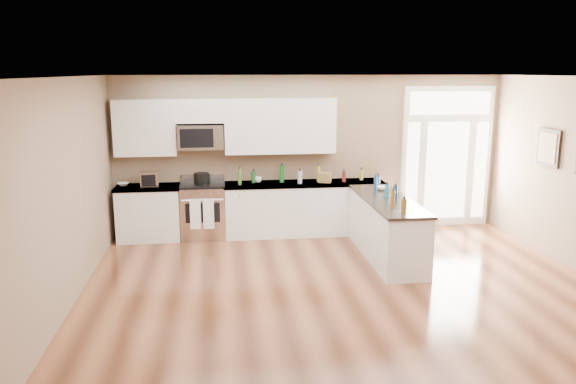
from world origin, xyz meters
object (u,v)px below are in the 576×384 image
at_px(peninsula_cabinet, 387,230).
at_px(toaster_oven, 149,179).
at_px(stockpot, 202,178).
at_px(kitchen_range, 203,211).

height_order(peninsula_cabinet, toaster_oven, toaster_oven).
bearing_deg(peninsula_cabinet, stockpot, 152.83).
xyz_separation_m(peninsula_cabinet, kitchen_range, (-2.87, 1.45, 0.04)).
bearing_deg(stockpot, kitchen_range, -69.51).
relative_size(peninsula_cabinet, toaster_oven, 7.75).
xyz_separation_m(peninsula_cabinet, stockpot, (-2.88, 1.48, 0.62)).
relative_size(peninsula_cabinet, kitchen_range, 2.15).
bearing_deg(peninsula_cabinet, toaster_oven, 159.42).
xyz_separation_m(kitchen_range, stockpot, (-0.01, 0.03, 0.57)).
distance_m(peninsula_cabinet, stockpot, 3.30).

